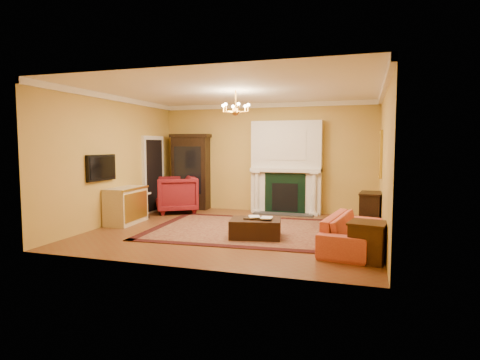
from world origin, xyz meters
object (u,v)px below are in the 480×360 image
at_px(commode, 126,205).
at_px(end_table, 368,243).
at_px(coral_sofa, 353,226).
at_px(leather_ottoman, 256,228).
at_px(console_table, 370,212).
at_px(wingback_armchair, 176,193).
at_px(pedestal_table, 144,203).
at_px(china_cabinet, 191,173).

height_order(commode, end_table, commode).
xyz_separation_m(coral_sofa, leather_ottoman, (-1.87, 0.26, -0.20)).
distance_m(end_table, console_table, 2.48).
bearing_deg(console_table, wingback_armchair, 175.52).
bearing_deg(coral_sofa, pedestal_table, 81.77).
xyz_separation_m(china_cabinet, leather_ottoman, (2.77, -3.03, -0.83)).
height_order(pedestal_table, end_table, pedestal_table).
height_order(china_cabinet, leather_ottoman, china_cabinet).
distance_m(china_cabinet, end_table, 6.41).
bearing_deg(end_table, wingback_armchair, 146.49).
height_order(coral_sofa, leather_ottoman, coral_sofa).
height_order(pedestal_table, console_table, console_table).
height_order(coral_sofa, end_table, coral_sofa).
xyz_separation_m(china_cabinet, console_table, (4.96, -1.59, -0.63)).
bearing_deg(console_table, china_cabinet, 167.23).
xyz_separation_m(pedestal_table, leather_ottoman, (3.29, -1.30, -0.17)).
bearing_deg(wingback_armchair, coral_sofa, 29.90).
height_order(pedestal_table, coral_sofa, coral_sofa).
bearing_deg(pedestal_table, coral_sofa, -16.84).
bearing_deg(wingback_armchair, leather_ottoman, 19.71).
xyz_separation_m(wingback_armchair, leather_ottoman, (2.89, -2.29, -0.35)).
relative_size(coral_sofa, end_table, 3.37).
height_order(wingback_armchair, leather_ottoman, wingback_armchair).
height_order(china_cabinet, coral_sofa, china_cabinet).
bearing_deg(pedestal_table, console_table, 1.54).
xyz_separation_m(pedestal_table, console_table, (5.48, 0.15, 0.03)).
bearing_deg(end_table, pedestal_table, 156.72).
bearing_deg(wingback_armchair, console_table, 48.67).
distance_m(china_cabinet, console_table, 5.24).
distance_m(china_cabinet, wingback_armchair, 0.89).
distance_m(wingback_armchair, leather_ottoman, 3.71).
relative_size(coral_sofa, console_table, 2.56).
bearing_deg(leather_ottoman, wingback_armchair, 130.96).
relative_size(china_cabinet, end_table, 3.40).
distance_m(pedestal_table, console_table, 5.48).
xyz_separation_m(commode, end_table, (5.45, -1.57, -0.12)).
relative_size(china_cabinet, wingback_armchair, 1.89).
bearing_deg(pedestal_table, wingback_armchair, 68.04).
distance_m(coral_sofa, console_table, 1.74).
xyz_separation_m(end_table, leather_ottoman, (-2.13, 1.03, -0.10)).
relative_size(pedestal_table, leather_ottoman, 0.65).
xyz_separation_m(commode, coral_sofa, (5.19, -0.80, -0.03)).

